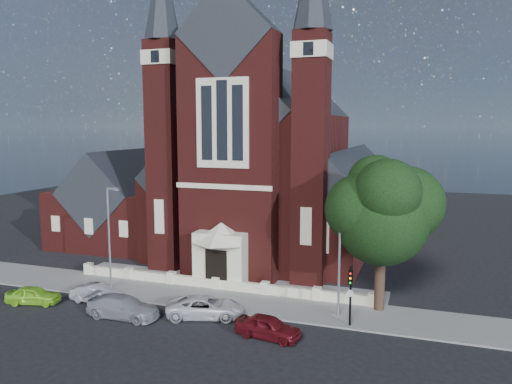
{
  "coord_description": "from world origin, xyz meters",
  "views": [
    {
      "loc": [
        15.25,
        -28.3,
        12.74
      ],
      "look_at": [
        1.39,
        12.0,
        7.13
      ],
      "focal_mm": 35.0,
      "sensor_mm": 36.0,
      "label": 1
    }
  ],
  "objects_px": {
    "street_lamp_right": "(341,250)",
    "car_white_suv": "(205,307)",
    "church": "(277,169)",
    "parish_hall": "(124,207)",
    "traffic_signal": "(350,288)",
    "car_silver_a": "(97,294)",
    "street_lamp_left": "(110,232)",
    "car_dark_red": "(268,327)",
    "car_lime_van": "(33,295)",
    "street_tree": "(383,213)",
    "car_silver_b": "(123,307)"
  },
  "relations": [
    {
      "from": "street_lamp_right",
      "to": "car_silver_b",
      "type": "bearing_deg",
      "value": -160.57
    },
    {
      "from": "street_lamp_right",
      "to": "car_silver_a",
      "type": "distance_m",
      "value": 17.84
    },
    {
      "from": "car_silver_a",
      "to": "car_silver_b",
      "type": "height_order",
      "value": "car_silver_b"
    },
    {
      "from": "street_tree",
      "to": "street_lamp_right",
      "type": "xyz_separation_m",
      "value": [
        -2.51,
        -1.71,
        -2.36
      ]
    },
    {
      "from": "street_lamp_right",
      "to": "car_white_suv",
      "type": "xyz_separation_m",
      "value": [
        -8.51,
        -3.02,
        -3.88
      ]
    },
    {
      "from": "church",
      "to": "car_lime_van",
      "type": "bearing_deg",
      "value": -115.48
    },
    {
      "from": "church",
      "to": "car_dark_red",
      "type": "height_order",
      "value": "church"
    },
    {
      "from": "church",
      "to": "street_tree",
      "type": "height_order",
      "value": "church"
    },
    {
      "from": "church",
      "to": "street_lamp_right",
      "type": "xyz_separation_m",
      "value": [
        10.09,
        -18.94,
        -3.59
      ]
    },
    {
      "from": "street_lamp_right",
      "to": "car_lime_van",
      "type": "bearing_deg",
      "value": -167.57
    },
    {
      "from": "parish_hall",
      "to": "traffic_signal",
      "type": "height_order",
      "value": "parish_hall"
    },
    {
      "from": "church",
      "to": "parish_hall",
      "type": "height_order",
      "value": "church"
    },
    {
      "from": "street_lamp_left",
      "to": "street_lamp_right",
      "type": "height_order",
      "value": "same"
    },
    {
      "from": "car_lime_van",
      "to": "car_white_suv",
      "type": "xyz_separation_m",
      "value": [
        12.85,
        1.69,
        0.07
      ]
    },
    {
      "from": "street_tree",
      "to": "car_silver_b",
      "type": "bearing_deg",
      "value": -158.03
    },
    {
      "from": "car_silver_a",
      "to": "car_dark_red",
      "type": "relative_size",
      "value": 0.98
    },
    {
      "from": "car_dark_red",
      "to": "car_silver_b",
      "type": "bearing_deg",
      "value": 98.81
    },
    {
      "from": "car_silver_a",
      "to": "car_dark_red",
      "type": "height_order",
      "value": "car_dark_red"
    },
    {
      "from": "car_white_suv",
      "to": "car_dark_red",
      "type": "distance_m",
      "value": 5.28
    },
    {
      "from": "parish_hall",
      "to": "car_lime_van",
      "type": "xyz_separation_m",
      "value": [
        4.73,
        -18.71,
        -3.36
      ]
    },
    {
      "from": "street_lamp_left",
      "to": "parish_hall",
      "type": "bearing_deg",
      "value": 120.02
    },
    {
      "from": "car_lime_van",
      "to": "church",
      "type": "bearing_deg",
      "value": -41.04
    },
    {
      "from": "church",
      "to": "traffic_signal",
      "type": "distance_m",
      "value": 23.94
    },
    {
      "from": "parish_hall",
      "to": "traffic_signal",
      "type": "bearing_deg",
      "value": -29.98
    },
    {
      "from": "street_tree",
      "to": "traffic_signal",
      "type": "bearing_deg",
      "value": -115.95
    },
    {
      "from": "parish_hall",
      "to": "car_silver_b",
      "type": "bearing_deg",
      "value": -56.7
    },
    {
      "from": "parish_hall",
      "to": "car_dark_red",
      "type": "relative_size",
      "value": 2.97
    },
    {
      "from": "street_tree",
      "to": "car_white_suv",
      "type": "relative_size",
      "value": 2.07
    },
    {
      "from": "car_lime_van",
      "to": "car_silver_b",
      "type": "bearing_deg",
      "value": -106.53
    },
    {
      "from": "street_lamp_right",
      "to": "car_dark_red",
      "type": "relative_size",
      "value": 1.97
    },
    {
      "from": "car_lime_van",
      "to": "car_silver_a",
      "type": "relative_size",
      "value": 0.95
    },
    {
      "from": "car_silver_a",
      "to": "church",
      "type": "bearing_deg",
      "value": -14.28
    },
    {
      "from": "street_lamp_right",
      "to": "traffic_signal",
      "type": "xyz_separation_m",
      "value": [
        0.91,
        -1.57,
        -2.02
      ]
    },
    {
      "from": "church",
      "to": "street_lamp_left",
      "type": "relative_size",
      "value": 4.31
    },
    {
      "from": "church",
      "to": "traffic_signal",
      "type": "bearing_deg",
      "value": -61.8
    },
    {
      "from": "parish_hall",
      "to": "street_lamp_left",
      "type": "height_order",
      "value": "parish_hall"
    },
    {
      "from": "car_lime_van",
      "to": "car_silver_a",
      "type": "bearing_deg",
      "value": -83.92
    },
    {
      "from": "church",
      "to": "street_lamp_left",
      "type": "height_order",
      "value": "church"
    },
    {
      "from": "street_lamp_left",
      "to": "car_dark_red",
      "type": "distance_m",
      "value": 15.74
    },
    {
      "from": "car_silver_a",
      "to": "car_lime_van",
      "type": "bearing_deg",
      "value": 115.13
    },
    {
      "from": "street_tree",
      "to": "car_silver_a",
      "type": "bearing_deg",
      "value": -166.44
    },
    {
      "from": "car_silver_b",
      "to": "car_dark_red",
      "type": "bearing_deg",
      "value": -89.95
    },
    {
      "from": "traffic_signal",
      "to": "car_dark_red",
      "type": "height_order",
      "value": "traffic_signal"
    },
    {
      "from": "parish_hall",
      "to": "street_tree",
      "type": "height_order",
      "value": "street_tree"
    },
    {
      "from": "traffic_signal",
      "to": "street_lamp_right",
      "type": "bearing_deg",
      "value": 120.01
    },
    {
      "from": "car_lime_van",
      "to": "car_silver_b",
      "type": "height_order",
      "value": "car_silver_b"
    },
    {
      "from": "street_tree",
      "to": "traffic_signal",
      "type": "relative_size",
      "value": 2.67
    },
    {
      "from": "car_lime_van",
      "to": "car_dark_red",
      "type": "relative_size",
      "value": 0.93
    },
    {
      "from": "traffic_signal",
      "to": "car_silver_a",
      "type": "xyz_separation_m",
      "value": [
        -18.04,
        -1.45,
        -1.92
      ]
    },
    {
      "from": "street_lamp_right",
      "to": "car_lime_van",
      "type": "height_order",
      "value": "street_lamp_right"
    }
  ]
}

